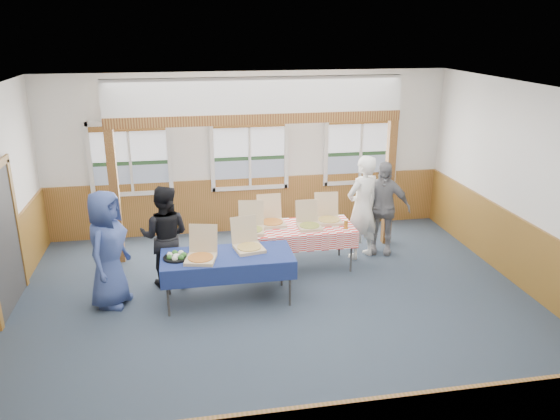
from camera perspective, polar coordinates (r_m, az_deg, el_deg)
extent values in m
plane|color=#25303C|center=(8.24, 0.06, -10.54)|extent=(8.00, 8.00, 0.00)
plane|color=white|center=(7.23, 0.06, 12.13)|extent=(8.00, 8.00, 0.00)
plane|color=silver|center=(10.92, -3.23, 5.91)|extent=(8.00, 0.00, 8.00)
plane|color=silver|center=(4.51, 8.25, -14.29)|extent=(8.00, 0.00, 8.00)
plane|color=silver|center=(9.15, 25.54, 1.47)|extent=(0.00, 8.00, 8.00)
cube|color=brown|center=(11.18, -3.12, 0.63)|extent=(7.98, 0.05, 1.10)
cube|color=brown|center=(9.48, 24.52, -4.59)|extent=(0.05, 6.98, 1.10)
cube|color=#323232|center=(8.92, -27.02, -2.92)|extent=(0.06, 1.30, 2.10)
cube|color=silver|center=(11.01, -15.09, 1.67)|extent=(1.52, 0.05, 0.08)
cube|color=silver|center=(10.70, -15.72, 8.74)|extent=(1.52, 0.05, 0.08)
cube|color=silver|center=(10.93, -19.27, 4.88)|extent=(0.08, 0.05, 1.46)
cube|color=silver|center=(10.79, -11.47, 5.40)|extent=(0.08, 0.05, 1.46)
cube|color=silver|center=(10.83, -15.40, 5.15)|extent=(0.05, 0.05, 1.30)
cube|color=gray|center=(10.97, -15.21, 3.22)|extent=(1.40, 0.02, 0.52)
cube|color=#1E3C1F|center=(10.89, -15.34, 4.74)|extent=(1.40, 0.02, 0.08)
cube|color=silver|center=(10.81, -15.52, 6.74)|extent=(1.40, 0.02, 0.70)
cube|color=brown|center=(10.70, -15.68, 8.19)|extent=(1.40, 0.07, 0.10)
cube|color=silver|center=(11.04, -3.13, 2.35)|extent=(1.52, 0.05, 0.08)
cube|color=silver|center=(10.73, -3.26, 9.43)|extent=(1.52, 0.05, 0.08)
cube|color=silver|center=(10.80, -7.11, 5.65)|extent=(0.08, 0.05, 1.46)
cube|color=silver|center=(10.97, 0.67, 6.00)|extent=(0.08, 0.05, 1.46)
cube|color=silver|center=(10.86, -3.19, 5.84)|extent=(0.05, 0.05, 1.30)
cube|color=gray|center=(10.99, -3.18, 3.91)|extent=(1.40, 0.02, 0.52)
cube|color=#1E3C1F|center=(10.92, -3.21, 5.42)|extent=(1.40, 0.02, 0.08)
cube|color=silver|center=(10.84, -3.25, 7.43)|extent=(1.40, 0.02, 0.70)
cube|color=brown|center=(10.72, -3.24, 8.89)|extent=(1.40, 0.07, 0.10)
cube|color=silver|center=(11.53, 8.30, 2.91)|extent=(1.52, 0.05, 0.08)
cube|color=silver|center=(11.23, 8.63, 9.69)|extent=(1.52, 0.05, 0.08)
cube|color=silver|center=(11.15, 4.83, 6.15)|extent=(0.08, 0.05, 1.46)
cube|color=silver|center=(11.62, 11.95, 6.33)|extent=(0.08, 0.05, 1.46)
cube|color=silver|center=(11.36, 8.46, 6.25)|extent=(0.05, 0.05, 1.30)
cube|color=gray|center=(11.49, 8.31, 4.40)|extent=(1.40, 0.02, 0.52)
cube|color=#1E3C1F|center=(11.42, 8.38, 5.85)|extent=(1.40, 0.02, 0.08)
cube|color=silver|center=(11.34, 8.47, 7.77)|extent=(1.40, 0.02, 0.70)
cube|color=brown|center=(11.23, 8.64, 9.17)|extent=(1.40, 0.07, 0.10)
cube|color=#582B13|center=(9.86, -16.86, 1.27)|extent=(0.15, 0.15, 2.40)
cube|color=#582B13|center=(10.49, 11.34, 2.77)|extent=(0.15, 0.15, 2.40)
cube|color=#582B13|center=(9.58, -2.42, 9.51)|extent=(5.15, 0.18, 0.18)
cylinder|color=#323232|center=(8.12, -11.65, -8.55)|extent=(0.04, 0.04, 0.73)
cylinder|color=#323232|center=(8.73, -11.58, -6.51)|extent=(0.04, 0.04, 0.73)
cylinder|color=#323232|center=(8.24, 1.05, -7.69)|extent=(0.04, 0.04, 0.73)
cylinder|color=#323232|center=(8.84, 0.19, -5.75)|extent=(0.04, 0.04, 0.73)
cube|color=#323232|center=(8.27, -5.54, -4.83)|extent=(1.92, 0.81, 0.03)
cube|color=navy|center=(8.27, -5.54, -4.71)|extent=(1.98, 0.87, 0.01)
cube|color=navy|center=(7.94, -5.24, -6.89)|extent=(1.98, 0.02, 0.28)
cube|color=navy|center=(8.72, -5.76, -4.45)|extent=(1.98, 0.02, 0.28)
cylinder|color=#323232|center=(9.04, -3.96, -5.22)|extent=(0.04, 0.04, 0.73)
cylinder|color=#323232|center=(9.68, -4.43, -3.53)|extent=(0.04, 0.04, 0.73)
cylinder|color=#323232|center=(9.40, 7.46, -4.37)|extent=(0.04, 0.04, 0.73)
cylinder|color=#323232|center=(10.02, 6.26, -2.80)|extent=(0.04, 0.04, 0.73)
cube|color=#323232|center=(9.35, 1.44, -1.87)|extent=(2.09, 1.11, 0.03)
cube|color=red|center=(9.34, 1.44, -1.77)|extent=(2.15, 1.17, 0.01)
cube|color=red|center=(8.99, 2.00, -3.61)|extent=(2.03, 0.30, 0.28)
cube|color=red|center=(9.80, 0.91, -1.65)|extent=(2.03, 0.30, 0.28)
cube|color=tan|center=(8.10, -8.29, -5.12)|extent=(0.51, 0.51, 0.05)
cylinder|color=#C8862F|center=(8.09, -8.30, -4.92)|extent=(0.45, 0.45, 0.01)
cube|color=tan|center=(8.24, -8.03, -2.93)|extent=(0.44, 0.19, 0.42)
cube|color=tan|center=(8.40, -3.23, -4.05)|extent=(0.49, 0.49, 0.05)
cylinder|color=#D2BF61|center=(8.38, -3.24, -3.86)|extent=(0.43, 0.43, 0.01)
cube|color=tan|center=(8.53, -3.79, -2.02)|extent=(0.43, 0.18, 0.41)
cube|color=tan|center=(9.09, -3.02, -2.20)|extent=(0.48, 0.48, 0.05)
cylinder|color=gold|center=(9.08, -3.02, -2.02)|extent=(0.42, 0.42, 0.01)
cube|color=tan|center=(9.25, -3.04, -0.29)|extent=(0.44, 0.16, 0.42)
cube|color=tan|center=(9.41, -0.83, -1.42)|extent=(0.45, 0.45, 0.05)
cylinder|color=#C8862F|center=(9.40, -0.83, -1.24)|extent=(0.39, 0.39, 0.01)
cube|color=tan|center=(9.57, -1.15, 0.42)|extent=(0.43, 0.12, 0.42)
cube|color=tan|center=(9.28, 3.10, -1.78)|extent=(0.39, 0.39, 0.04)
cylinder|color=gold|center=(9.27, 3.11, -1.61)|extent=(0.34, 0.34, 0.01)
cube|color=tan|center=(9.42, 2.81, -0.08)|extent=(0.39, 0.09, 0.38)
cube|color=tan|center=(9.57, 5.14, -1.15)|extent=(0.45, 0.45, 0.05)
cylinder|color=#D2BF61|center=(9.56, 5.14, -0.98)|extent=(0.39, 0.39, 0.01)
cube|color=tan|center=(9.73, 4.87, 0.64)|extent=(0.43, 0.12, 0.42)
cylinder|color=black|center=(8.24, -10.76, -4.89)|extent=(0.39, 0.39, 0.03)
cylinder|color=white|center=(8.23, -10.77, -4.74)|extent=(0.09, 0.09, 0.04)
sphere|color=#346E2A|center=(8.23, -10.03, -4.66)|extent=(0.09, 0.09, 0.09)
sphere|color=silver|center=(8.31, -10.31, -4.45)|extent=(0.09, 0.09, 0.09)
sphere|color=#346E2A|center=(8.33, -10.94, -4.43)|extent=(0.09, 0.09, 0.09)
sphere|color=silver|center=(8.28, -11.45, -4.61)|extent=(0.09, 0.09, 0.09)
sphere|color=#346E2A|center=(8.19, -11.46, -4.87)|extent=(0.09, 0.09, 0.09)
sphere|color=silver|center=(8.14, -10.95, -5.01)|extent=(0.09, 0.09, 0.09)
sphere|color=#346E2A|center=(8.15, -10.30, -4.91)|extent=(0.09, 0.09, 0.09)
cylinder|color=#9D651A|center=(9.29, 6.90, -1.51)|extent=(0.07, 0.07, 0.15)
imported|color=white|center=(9.81, 8.60, 0.26)|extent=(0.82, 0.70, 1.90)
imported|color=black|center=(8.91, -11.94, -2.68)|extent=(0.93, 0.79, 1.67)
imported|color=#334581|center=(8.46, -17.58, -3.91)|extent=(0.83, 1.02, 1.80)
imported|color=gray|center=(10.12, 10.60, 0.24)|extent=(1.10, 0.78, 1.74)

